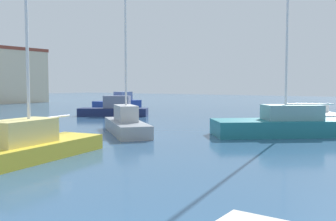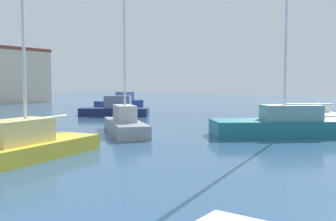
{
  "view_description": "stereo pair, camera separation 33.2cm",
  "coord_description": "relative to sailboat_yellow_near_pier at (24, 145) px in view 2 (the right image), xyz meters",
  "views": [
    {
      "loc": [
        -2.88,
        -3.45,
        2.94
      ],
      "look_at": [
        20.98,
        13.16,
        0.95
      ],
      "focal_mm": 41.02,
      "sensor_mm": 36.0,
      "label": 1
    },
    {
      "loc": [
        -2.69,
        -3.73,
        2.94
      ],
      "look_at": [
        20.98,
        13.16,
        0.95
      ],
      "focal_mm": 41.02,
      "sensor_mm": 36.0,
      "label": 2
    }
  ],
  "objects": [
    {
      "name": "motorboat_navy_outer_mooring",
      "position": [
        17.35,
        11.53,
        0.08
      ],
      "size": [
        4.82,
        6.42,
        1.88
      ],
      "color": "#19234C",
      "rests_on": "water"
    },
    {
      "name": "sailboat_grey_distant_north",
      "position": [
        8.31,
        2.19,
        0.07
      ],
      "size": [
        5.51,
        6.24,
        10.19
      ],
      "color": "gray",
      "rests_on": "water"
    },
    {
      "name": "motorboat_blue_far_left",
      "position": [
        26.42,
        19.18,
        0.11
      ],
      "size": [
        6.58,
        2.5,
        2.02
      ],
      "color": "#233D93",
      "rests_on": "water"
    },
    {
      "name": "water",
      "position": [
        8.85,
        10.51,
        -0.56
      ],
      "size": [
        160.0,
        160.0,
        0.0
      ],
      "primitive_type": "plane",
      "color": "#2D5175",
      "rests_on": "ground"
    },
    {
      "name": "motorboat_white_behind_lamppost",
      "position": [
        24.39,
        -4.96,
        -0.15
      ],
      "size": [
        7.44,
        5.81,
        1.28
      ],
      "color": "white",
      "rests_on": "water"
    },
    {
      "name": "sailboat_teal_center_channel",
      "position": [
        12.87,
        -6.0,
        0.09
      ],
      "size": [
        7.45,
        8.09,
        11.92
      ],
      "color": "#1E707A",
      "rests_on": "water"
    },
    {
      "name": "yacht_club",
      "position": [
        25.87,
        42.14,
        3.79
      ],
      "size": [
        11.95,
        5.46,
        8.68
      ],
      "color": "beige",
      "rests_on": "ground"
    },
    {
      "name": "sailboat_yellow_near_pier",
      "position": [
        0.0,
        0.0,
        0.0
      ],
      "size": [
        6.97,
        3.26,
        7.69
      ],
      "color": "gold",
      "rests_on": "water"
    }
  ]
}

